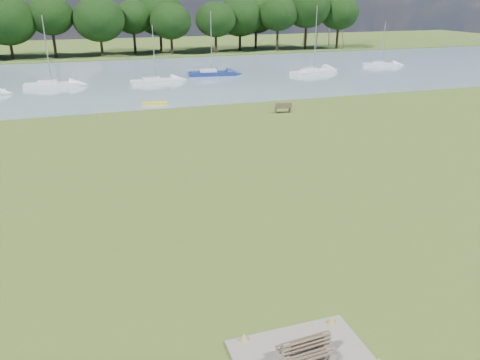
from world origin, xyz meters
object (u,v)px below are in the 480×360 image
object	(u,v)px
kayak	(155,103)
sailboat_2	(211,72)
riverbank_bench	(283,108)
sailboat_1	(51,83)
sailboat_6	(381,64)
sailboat_0	(313,71)
sailboat_4	(155,80)
bench_pair	(306,351)

from	to	relation	value
kayak	sailboat_2	xyz separation A→B (m)	(10.47, 16.38, 0.39)
riverbank_bench	sailboat_1	size ratio (longest dim) A/B	0.20
sailboat_6	sailboat_0	bearing A→B (deg)	-146.27
sailboat_1	sailboat_4	xyz separation A→B (m)	(12.59, -0.97, -0.08)
sailboat_2	sailboat_4	world-z (taller)	sailboat_2
sailboat_2	sailboat_6	size ratio (longest dim) A/B	1.23
riverbank_bench	sailboat_1	xyz separation A→B (m)	(-21.71, 21.34, 0.03)
kayak	sailboat_2	size ratio (longest dim) A/B	0.30
sailboat_1	sailboat_2	size ratio (longest dim) A/B	0.98
sailboat_4	kayak	bearing A→B (deg)	-103.21
sailboat_1	sailboat_4	distance (m)	12.63
sailboat_0	sailboat_1	distance (m)	35.46
sailboat_0	sailboat_2	distance (m)	14.72
sailboat_4	sailboat_6	bearing A→B (deg)	2.35
riverbank_bench	kayak	bearing A→B (deg)	154.57
kayak	sailboat_1	size ratio (longest dim) A/B	0.31
sailboat_0	sailboat_6	size ratio (longest dim) A/B	1.32
sailboat_1	sailboat_6	distance (m)	49.33
sailboat_2	sailboat_6	distance (m)	28.22
sailboat_1	sailboat_2	world-z (taller)	sailboat_2
kayak	sailboat_4	distance (m)	13.12
bench_pair	sailboat_6	bearing A→B (deg)	50.69
riverbank_bench	sailboat_0	world-z (taller)	sailboat_0
riverbank_bench	sailboat_2	size ratio (longest dim) A/B	0.19
sailboat_6	bench_pair	bearing A→B (deg)	-106.96
bench_pair	sailboat_6	world-z (taller)	sailboat_6
sailboat_0	sailboat_6	distance (m)	14.24
kayak	sailboat_0	distance (m)	28.36
sailboat_2	sailboat_6	world-z (taller)	sailboat_2
kayak	bench_pair	bearing A→B (deg)	-82.94
kayak	sailboat_2	world-z (taller)	sailboat_2
kayak	sailboat_6	size ratio (longest dim) A/B	0.37
sailboat_0	sailboat_4	xyz separation A→B (m)	(-22.87, -0.60, -0.03)
sailboat_1	sailboat_4	world-z (taller)	sailboat_1
sailboat_2	sailboat_6	xyz separation A→B (m)	(28.21, 0.82, -0.11)
kayak	riverbank_bench	bearing A→B (deg)	-24.60
kayak	sailboat_1	xyz separation A→B (m)	(-10.54, 13.93, 0.35)
kayak	sailboat_2	distance (m)	19.45
bench_pair	sailboat_6	xyz separation A→B (m)	(39.94, 55.20, 0.00)
riverbank_bench	kayak	world-z (taller)	riverbank_bench
kayak	sailboat_2	bearing A→B (deg)	66.39
sailboat_4	sailboat_6	size ratio (longest dim) A/B	1.02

